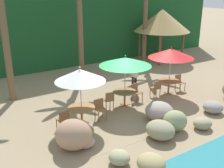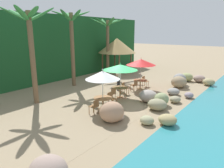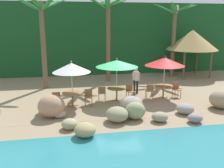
# 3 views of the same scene
# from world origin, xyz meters

# --- Properties ---
(ground_plane) EXTENTS (120.00, 120.00, 0.00)m
(ground_plane) POSITION_xyz_m (0.00, 0.00, 0.00)
(ground_plane) COLOR #937F60
(terrace_deck) EXTENTS (18.00, 5.20, 0.01)m
(terrace_deck) POSITION_xyz_m (0.00, 0.00, 0.00)
(terrace_deck) COLOR #937F60
(terrace_deck) RESTS_ON ground
(foliage_backdrop) EXTENTS (28.00, 2.40, 6.00)m
(foliage_backdrop) POSITION_xyz_m (0.00, 9.00, 3.00)
(foliage_backdrop) COLOR #194C23
(foliage_backdrop) RESTS_ON ground
(rock_seawall) EXTENTS (17.46, 3.53, 1.07)m
(rock_seawall) POSITION_xyz_m (1.29, -2.35, 0.41)
(rock_seawall) COLOR tan
(rock_seawall) RESTS_ON ground
(umbrella_white) EXTENTS (1.99, 1.99, 2.45)m
(umbrella_white) POSITION_xyz_m (-2.54, -0.26, 2.09)
(umbrella_white) COLOR silver
(umbrella_white) RESTS_ON ground
(dining_table_white) EXTENTS (1.10, 1.10, 0.74)m
(dining_table_white) POSITION_xyz_m (-2.54, -0.26, 0.61)
(dining_table_white) COLOR olive
(dining_table_white) RESTS_ON ground
(chair_white_seaward) EXTENTS (0.46, 0.46, 0.87)m
(chair_white_seaward) POSITION_xyz_m (-1.69, -0.24, 0.51)
(chair_white_seaward) COLOR olive
(chair_white_seaward) RESTS_ON ground
(chair_white_inland) EXTENTS (0.43, 0.44, 0.87)m
(chair_white_inland) POSITION_xyz_m (-3.39, -0.38, 0.51)
(chair_white_inland) COLOR olive
(chair_white_inland) RESTS_ON ground
(umbrella_green) EXTENTS (2.38, 2.38, 2.46)m
(umbrella_green) POSITION_xyz_m (-0.02, 0.29, 2.15)
(umbrella_green) COLOR silver
(umbrella_green) RESTS_ON ground
(dining_table_green) EXTENTS (1.10, 1.10, 0.74)m
(dining_table_green) POSITION_xyz_m (-0.02, 0.29, 0.61)
(dining_table_green) COLOR olive
(dining_table_green) RESTS_ON ground
(chair_green_seaward) EXTENTS (0.48, 0.48, 0.87)m
(chair_green_seaward) POSITION_xyz_m (0.81, 0.50, 0.51)
(chair_green_seaward) COLOR olive
(chair_green_seaward) RESTS_ON ground
(chair_green_inland) EXTENTS (0.47, 0.48, 0.87)m
(chair_green_inland) POSITION_xyz_m (-0.87, 0.32, 0.51)
(chair_green_inland) COLOR olive
(chair_green_inland) RESTS_ON ground
(umbrella_red) EXTENTS (2.30, 2.30, 2.53)m
(umbrella_red) POSITION_xyz_m (2.82, 0.31, 2.18)
(umbrella_red) COLOR silver
(umbrella_red) RESTS_ON ground
(dining_table_red) EXTENTS (1.10, 1.10, 0.74)m
(dining_table_red) POSITION_xyz_m (2.82, 0.31, 0.61)
(dining_table_red) COLOR olive
(dining_table_red) RESTS_ON ground
(chair_red_seaward) EXTENTS (0.42, 0.43, 0.87)m
(chair_red_seaward) POSITION_xyz_m (3.67, 0.39, 0.51)
(chair_red_seaward) COLOR olive
(chair_red_seaward) RESTS_ON ground
(chair_red_inland) EXTENTS (0.46, 0.47, 0.87)m
(chair_red_inland) POSITION_xyz_m (1.96, 0.31, 0.51)
(chair_red_inland) COLOR olive
(chair_red_inland) RESTS_ON ground
(palm_tree_nearest) EXTENTS (3.20, 3.26, 5.90)m
(palm_tree_nearest) POSITION_xyz_m (-4.24, 3.94, 4.08)
(palm_tree_nearest) COLOR brown
(palm_tree_nearest) RESTS_ON ground
(palm_tree_second) EXTENTS (3.00, 3.03, 6.14)m
(palm_tree_second) POSITION_xyz_m (0.35, 5.42, 4.19)
(palm_tree_second) COLOR brown
(palm_tree_second) RESTS_ON ground
(palm_tree_third) EXTENTS (3.63, 3.28, 5.88)m
(palm_tree_third) POSITION_xyz_m (5.78, 6.01, 4.00)
(palm_tree_third) COLOR brown
(palm_tree_third) RESTS_ON ground
(palapa_hut) EXTENTS (4.17, 4.17, 3.80)m
(palapa_hut) POSITION_xyz_m (7.42, 6.00, 2.98)
(palapa_hut) COLOR brown
(palapa_hut) RESTS_ON ground
(waiter_in_white) EXTENTS (0.52, 0.38, 1.70)m
(waiter_in_white) POSITION_xyz_m (1.45, 1.48, 0.99)
(waiter_in_white) COLOR #232328
(waiter_in_white) RESTS_ON ground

